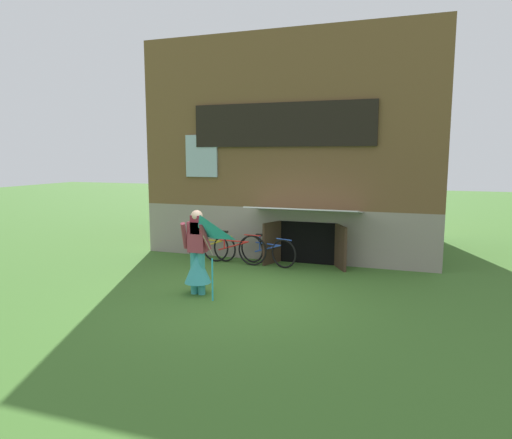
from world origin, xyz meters
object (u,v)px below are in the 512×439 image
bicycle_blue (267,251)px  bicycle_red (233,248)px  kite (200,233)px  bicycle_yellow (210,246)px  person (197,259)px

bicycle_blue → bicycle_red: size_ratio=0.89×
bicycle_blue → bicycle_red: (-0.86, -0.10, 0.03)m
kite → bicycle_red: kite is taller
bicycle_blue → bicycle_yellow: bicycle_blue is taller
bicycle_blue → person: bearing=-83.8°
person → bicycle_red: bearing=116.5°
kite → bicycle_red: bearing=100.9°
person → bicycle_blue: bearing=98.2°
kite → bicycle_red: 3.23m
person → bicycle_blue: 2.79m
kite → bicycle_blue: kite is taller
person → bicycle_blue: (0.56, 2.71, -0.33)m
person → bicycle_red: size_ratio=0.93×
bicycle_yellow → person: bearing=-57.9°
kite → bicycle_yellow: bearing=112.1°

